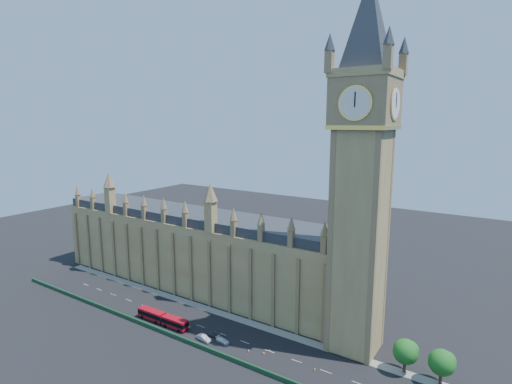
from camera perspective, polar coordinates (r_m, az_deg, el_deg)
The scene contains 15 objects.
ground at distance 123.68m, azimuth -6.45°, elevation -18.99°, with size 400.00×400.00×0.00m, color black.
palace_westminster at distance 148.53m, azimuth -8.64°, elevation -8.12°, with size 120.00×20.00×28.00m.
elizabeth_tower at distance 101.98m, azimuth 15.07°, elevation 6.70°, with size 20.59×20.59×105.00m.
bridge_parapet at distance 117.54m, azimuth -9.43°, elevation -20.40°, with size 160.00×0.60×1.20m, color #1E4C2D.
kerb_north at distance 130.20m, azimuth -3.67°, elevation -17.33°, with size 160.00×3.00×0.16m, color gray.
tree_east_near at distance 109.00m, azimuth 20.72°, elevation -20.51°, with size 6.00×6.00×8.50m.
tree_east_far at distance 108.01m, azimuth 25.16°, elevation -21.14°, with size 6.00×6.00×8.50m.
red_bus at distance 128.56m, azimuth -13.22°, elevation -17.17°, with size 18.57×3.13×3.15m.
car_grey at distance 119.89m, azimuth -5.70°, elevation -19.57°, with size 1.76×4.39×1.49m, color #45474D.
car_silver at distance 118.51m, azimuth -7.48°, elevation -19.99°, with size 1.59×4.56×1.50m, color #B0B4B8.
car_white at distance 117.19m, azimuth -4.78°, elevation -20.38°, with size 1.74×4.27×1.24m, color white.
cone_a at distance 113.26m, azimuth 1.90°, elevation -21.70°, with size 0.47×0.47×0.64m.
cone_b at distance 112.20m, azimuth 1.13°, elevation -22.02°, with size 0.46×0.46×0.68m.
cone_c at distance 113.13m, azimuth -1.05°, elevation -21.73°, with size 0.45×0.45×0.67m.
cone_d at distance 107.37m, azimuth 8.38°, elevation -23.78°, with size 0.45×0.45×0.63m.
Camera 1 is at (69.61, -82.82, 59.93)m, focal length 28.00 mm.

